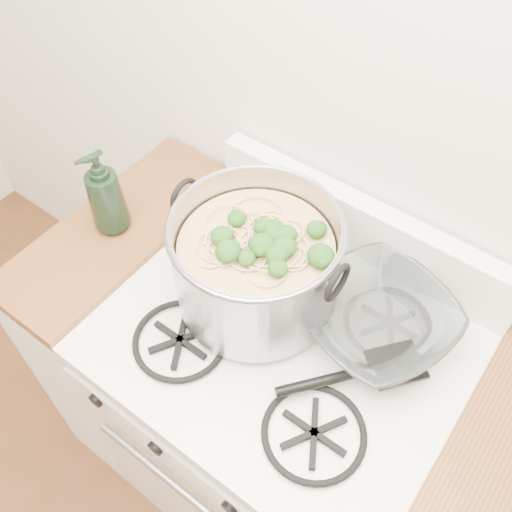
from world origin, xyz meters
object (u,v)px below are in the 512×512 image
object	(u,v)px
stock_pot	(256,264)
glass_bowl	(375,323)
bottle	(105,192)
gas_range	(278,421)
spatula	(396,363)

from	to	relation	value
stock_pot	glass_bowl	size ratio (longest dim) A/B	3.11
bottle	glass_bowl	bearing A→B (deg)	27.60
glass_bowl	bottle	xyz separation A→B (m)	(-0.66, -0.12, 0.10)
gas_range	bottle	xyz separation A→B (m)	(-0.51, -0.00, 0.60)
spatula	bottle	world-z (taller)	bottle
spatula	bottle	xyz separation A→B (m)	(-0.74, -0.07, 0.10)
stock_pot	spatula	bearing A→B (deg)	4.89
spatula	glass_bowl	xyz separation A→B (m)	(-0.08, 0.05, 0.00)
gas_range	spatula	size ratio (longest dim) A/B	2.98
glass_bowl	gas_range	bearing A→B (deg)	-140.63
gas_range	glass_bowl	bearing A→B (deg)	39.37
gas_range	spatula	bearing A→B (deg)	16.49
glass_bowl	spatula	bearing A→B (deg)	-34.09
glass_bowl	bottle	bearing A→B (deg)	-169.31
spatula	glass_bowl	world-z (taller)	glass_bowl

